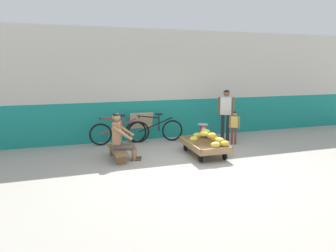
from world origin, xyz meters
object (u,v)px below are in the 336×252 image
sign_board (141,126)px  customer_adult (226,109)px  vendor_seated (121,137)px  customer_child (234,124)px  bicycle_far_left (156,130)px  plastic_crate (203,139)px  weighing_scale (203,129)px  banana_cart (204,146)px  bicycle_near_left (118,132)px  low_bench (118,152)px  shopping_bag (214,142)px

sign_board → customer_adult: bearing=-19.8°
vendor_seated → customer_child: 3.36m
bicycle_far_left → customer_child: bearing=-25.2°
plastic_crate → weighing_scale: 0.30m
customer_adult → banana_cart: bearing=-136.0°
vendor_seated → customer_adult: customer_adult is taller
vendor_seated → customer_adult: bearing=15.7°
plastic_crate → bicycle_near_left: size_ratio=0.22×
low_bench → customer_adult: 3.60m
bicycle_far_left → sign_board: 0.52m
low_bench → vendor_seated: bearing=-16.5°
low_bench → customer_adult: size_ratio=0.73×
sign_board → customer_adult: 2.62m
low_bench → plastic_crate: plastic_crate is taller
sign_board → low_bench: bearing=-119.0°
low_bench → bicycle_near_left: bearing=80.4°
shopping_bag → bicycle_near_left: bearing=156.3°
sign_board → banana_cart: bearing=-60.8°
weighing_scale → bicycle_near_left: bearing=161.5°
customer_adult → shopping_bag: bearing=-140.6°
banana_cart → customer_child: 1.50m
plastic_crate → customer_adult: 1.18m
plastic_crate → low_bench: bearing=-164.7°
customer_adult → plastic_crate: bearing=-166.1°
sign_board → bicycle_far_left: bearing=-46.3°
vendor_seated → bicycle_far_left: (1.26, 1.43, -0.21)m
low_bench → vendor_seated: 0.38m
bicycle_near_left → bicycle_far_left: (1.09, -0.07, 0.00)m
banana_cart → sign_board: bearing=119.2°
banana_cart → plastic_crate: bearing=67.6°
banana_cart → bicycle_near_left: (-1.90, 1.77, 0.11)m
customer_adult → shopping_bag: 1.18m
vendor_seated → weighing_scale: 2.58m
weighing_scale → bicycle_near_left: size_ratio=0.18×
bicycle_near_left → customer_adult: bearing=-10.1°
bicycle_near_left → low_bench: bearing=-99.6°
sign_board → customer_adult: size_ratio=0.56×
low_bench → customer_child: 3.47m
weighing_scale → bicycle_far_left: size_ratio=0.18×
bicycle_near_left → sign_board: (0.74, 0.31, 0.08)m
vendor_seated → bicycle_near_left: (0.17, 1.50, -0.21)m
vendor_seated → shopping_bag: vendor_seated is taller
customer_child → plastic_crate: bearing=162.3°
weighing_scale → plastic_crate: bearing=90.0°
vendor_seated → shopping_bag: (2.66, 0.40, -0.45)m
shopping_bag → banana_cart: bearing=-131.7°
bicycle_near_left → sign_board: size_ratio=1.92×
weighing_scale → sign_board: 1.91m
customer_child → weighing_scale: bearing=162.3°
banana_cart → low_bench: (-2.15, 0.30, -0.04)m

